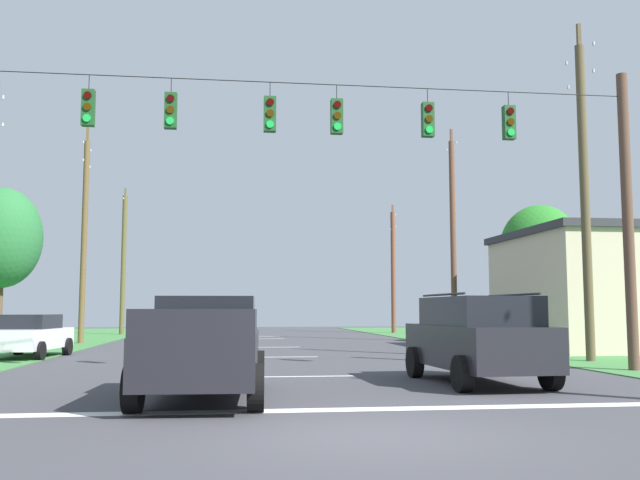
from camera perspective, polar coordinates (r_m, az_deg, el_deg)
ground_plane at (r=9.91m, az=4.07°, el=-15.47°), size 120.00×120.00×0.00m
stop_bar_stripe at (r=12.23m, az=1.81°, el=-13.59°), size 15.29×0.45×0.01m
lane_dash_0 at (r=18.14m, az=-1.25°, el=-11.00°), size 2.50×0.15×0.01m
lane_dash_1 at (r=25.49m, az=-3.03°, el=-9.46°), size 2.50×0.15×0.01m
lane_dash_2 at (r=32.12m, az=-3.92°, el=-8.67°), size 2.50×0.15×0.01m
lane_dash_3 at (r=41.42m, az=-4.70°, el=-7.99°), size 2.50×0.15×0.01m
lane_dash_4 at (r=44.98m, az=-4.91°, el=-7.80°), size 2.50×0.15×0.01m
overhead_signal_span at (r=18.69m, az=-1.28°, el=4.09°), size 18.60×0.31×8.42m
pickup_truck at (r=13.86m, az=-9.30°, el=-8.58°), size 2.50×5.49×1.95m
suv_black at (r=16.73m, az=12.61°, el=-7.69°), size 2.37×4.88×2.05m
distant_car_crossing_white at (r=27.00m, az=-22.53°, el=-7.15°), size 2.33×4.45×1.52m
utility_pole_mid_right at (r=25.02m, az=20.68°, el=3.70°), size 0.30×1.95×11.39m
utility_pole_far_right at (r=38.15m, az=10.75°, el=0.22°), size 0.31×1.79×11.44m
utility_pole_near_left at (r=51.32m, az=5.97°, el=-2.38°), size 0.34×1.88×9.35m
utility_pole_distant_right at (r=37.47m, az=-18.59°, el=0.42°), size 0.29×1.95×11.08m
utility_pole_distant_left at (r=49.70m, az=-15.67°, el=-1.79°), size 0.31×1.57×10.02m
tree_roadside_right at (r=35.53m, az=-24.41°, el=0.15°), size 3.58×3.58×7.33m
tree_roadside_far_right at (r=36.80m, az=17.42°, el=-0.67°), size 3.92×3.92×6.92m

